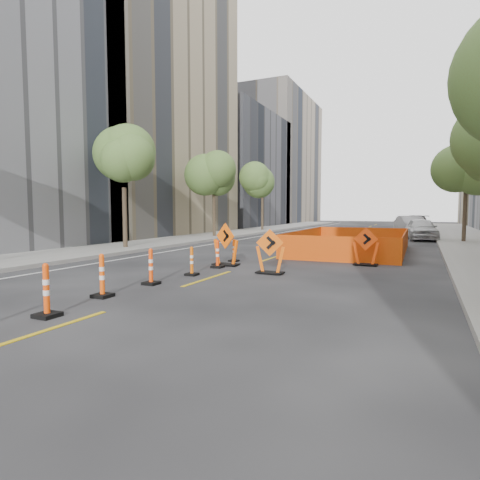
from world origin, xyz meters
The scene contains 22 objects.
ground_plane centered at (0.00, 0.00, 0.00)m, with size 140.00×140.00×0.00m, color black.
sidewalk_left centered at (-9.00, 12.00, 0.07)m, with size 4.00×90.00×0.15m, color gray.
bld_left_c centered at (-17.00, 20.80, 13.00)m, with size 12.00×18.00×26.00m, color tan.
bld_left_d centered at (-17.00, 39.20, 7.00)m, with size 12.00×16.00×14.00m, color #4C4C51.
bld_left_e centered at (-17.00, 55.60, 10.00)m, with size 12.00×20.00×20.00m, color gray.
tree_l_b centered at (-8.40, 10.00, 4.53)m, with size 2.80×2.80×5.95m.
tree_l_c centered at (-8.40, 20.00, 4.53)m, with size 2.80×2.80×5.95m.
tree_l_d centered at (-8.40, 30.00, 4.53)m, with size 2.80×2.80×5.95m.
tree_r_c centered at (8.40, 22.00, 4.53)m, with size 2.80×2.80×5.95m.
channelizer_2 centered at (-0.74, -1.28, 0.55)m, with size 0.43×0.43×1.09m, color #EC4409, non-canonical shape.
channelizer_3 centered at (-1.06, 0.58, 0.54)m, with size 0.43×0.43×1.08m, color #FF510A, non-canonical shape.
channelizer_4 centered at (-1.00, 2.43, 0.52)m, with size 0.41×0.41×1.05m, color #FF440A, non-canonical shape.
channelizer_5 centered at (-0.78, 4.29, 0.47)m, with size 0.37×0.37×0.95m, color #DA5909, non-canonical shape.
channelizer_6 centered at (-0.81, 6.15, 0.51)m, with size 0.40×0.40×1.03m, color #F53F0A, non-canonical shape.
channelizer_7 centered at (-1.03, 8.00, 0.46)m, with size 0.37×0.37×0.93m, color #FF540A, non-canonical shape.
chevron_sign_left centered at (-0.80, 6.82, 0.82)m, with size 1.09×0.65×1.63m, color #FF600A, non-canonical shape.
chevron_sign_center centered at (1.43, 5.66, 0.75)m, with size 1.00×0.60×1.50m, color #E75809, non-canonical shape.
chevron_sign_right centered at (4.08, 9.03, 0.73)m, with size 0.98×0.59×1.46m, color #FF450A, non-canonical shape.
safety_fence centered at (2.79, 13.78, 0.53)m, with size 5.01×8.52×1.07m, color #E6450C, non-canonical shape.
parked_car_near centered at (5.93, 24.05, 0.78)m, with size 1.84×4.57×1.56m, color silver.
parked_car_mid centered at (5.12, 29.39, 0.81)m, with size 1.71×4.90×1.61m, color #B1B0B5.
parked_car_far centered at (5.33, 35.17, 0.79)m, with size 2.22×5.46×1.58m, color black.
Camera 1 is at (6.04, -6.83, 2.15)m, focal length 30.00 mm.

